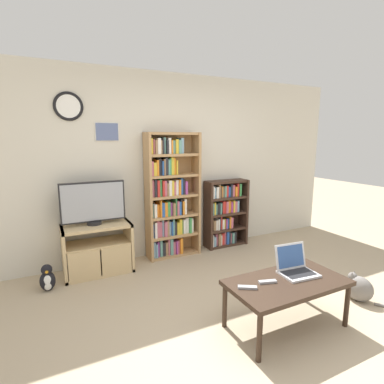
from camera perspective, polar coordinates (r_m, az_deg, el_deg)
ground_plane at (r=3.05m, az=12.54°, el=-23.92°), size 18.00×18.00×0.00m
wall_back at (r=4.39m, az=-4.55°, el=5.05°), size 5.93×0.09×2.60m
tv_stand at (r=4.04m, az=-17.49°, el=-10.25°), size 0.83×0.45×0.63m
television at (r=3.91m, az=-18.32°, el=-2.00°), size 0.77×0.18×0.54m
bookshelf_tall at (r=4.28m, az=-4.29°, el=-1.12°), size 0.77×0.27×1.78m
bookshelf_short at (r=4.78m, az=6.09°, el=-4.02°), size 0.69×0.25×1.05m
coffee_table at (r=2.93m, az=17.66°, el=-16.58°), size 1.08×0.57×0.45m
laptop at (r=3.06m, az=19.04°, el=-13.24°), size 0.35×0.31×0.26m
remote_near_laptop at (r=2.82m, az=14.20°, el=-16.23°), size 0.17×0.09×0.02m
remote_far_from_laptop at (r=2.69m, az=10.50°, el=-17.43°), size 0.16×0.12×0.02m
cat at (r=3.77m, az=29.13°, el=-15.68°), size 0.33×0.48×0.30m
penguin_figurine at (r=3.86m, az=-25.83°, el=-14.67°), size 0.17×0.15×0.31m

